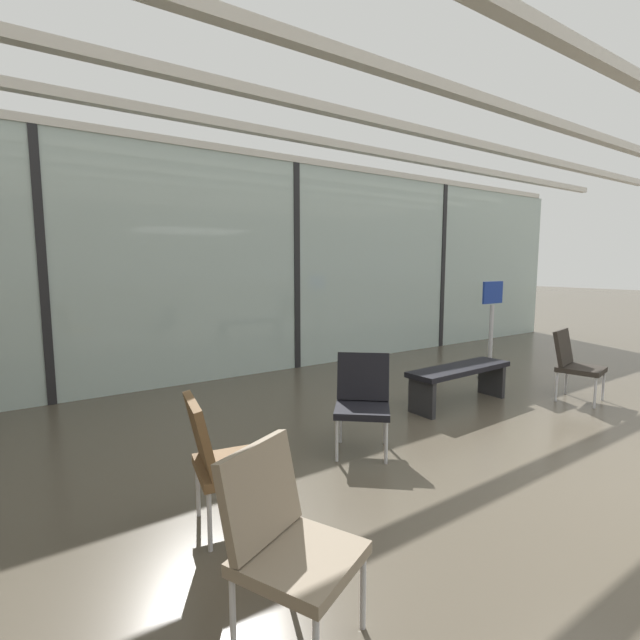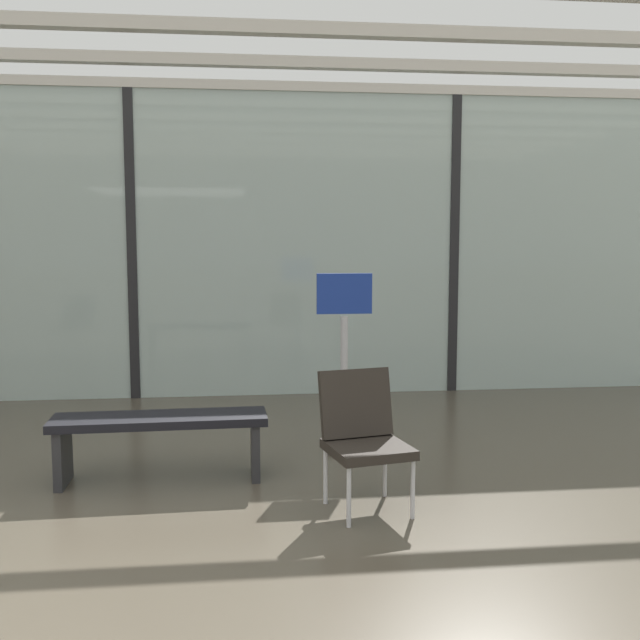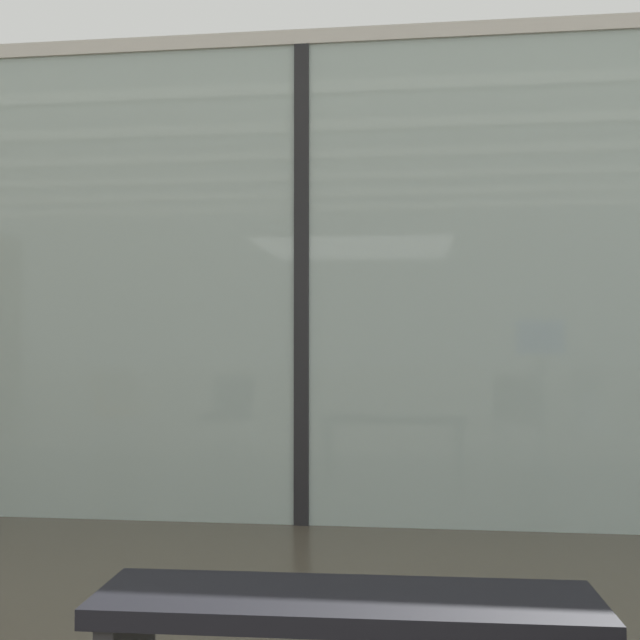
{
  "view_description": "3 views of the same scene",
  "coord_description": "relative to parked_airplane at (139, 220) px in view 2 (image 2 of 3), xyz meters",
  "views": [
    {
      "loc": [
        -3.91,
        -1.11,
        1.69
      ],
      "look_at": [
        0.88,
        5.77,
        0.66
      ],
      "focal_mm": 25.72,
      "sensor_mm": 36.0,
      "label": 1
    },
    {
      "loc": [
        1.08,
        -2.88,
        1.72
      ],
      "look_at": [
        1.86,
        3.9,
        0.96
      ],
      "focal_mm": 41.7,
      "sensor_mm": 36.0,
      "label": 2
    },
    {
      "loc": [
        0.74,
        0.06,
        1.22
      ],
      "look_at": [
        -0.07,
        6.8,
        1.43
      ],
      "focal_mm": 42.87,
      "sensor_mm": 36.0,
      "label": 3
    }
  ],
  "objects": [
    {
      "name": "glass_curtain_wall",
      "position": [
        0.52,
        -4.83,
        -0.38
      ],
      "size": [
        14.0,
        0.08,
        3.26
      ],
      "primitive_type": "cube",
      "color": "#A3B7B2",
      "rests_on": "ground"
    },
    {
      "name": "window_mullion_1",
      "position": [
        0.52,
        -4.83,
        -0.38
      ],
      "size": [
        0.1,
        0.12,
        3.26
      ],
      "primitive_type": "cube",
      "color": "black",
      "rests_on": "ground"
    },
    {
      "name": "window_mullion_2",
      "position": [
        4.02,
        -4.83,
        -0.38
      ],
      "size": [
        0.1,
        0.12,
        3.26
      ],
      "primitive_type": "cube",
      "color": "black",
      "rests_on": "ground"
    },
    {
      "name": "parked_airplane",
      "position": [
        0.0,
        0.0,
        0.0
      ],
      "size": [
        12.79,
        4.02,
        4.02
      ],
      "color": "silver",
      "rests_on": "ground"
    },
    {
      "name": "lounge_chair_0",
      "position": [
        2.4,
        -8.36,
        -1.52
      ],
      "size": [
        0.58,
        0.62,
        0.87
      ],
      "rotation": [
        0.0,
        0.0,
        0.22
      ],
      "color": "#28231E",
      "rests_on": "ground"
    },
    {
      "name": "waiting_bench",
      "position": [
        1.07,
        -7.69,
        -1.65
      ],
      "size": [
        1.51,
        0.45,
        0.47
      ],
      "rotation": [
        0.0,
        0.0,
        0.03
      ],
      "color": "black",
      "rests_on": "ground"
    },
    {
      "name": "info_sign",
      "position": [
        2.46,
        -7.13,
        -1.33
      ],
      "size": [
        0.44,
        0.32,
        1.44
      ],
      "color": "#333333",
      "rests_on": "ground"
    }
  ]
}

